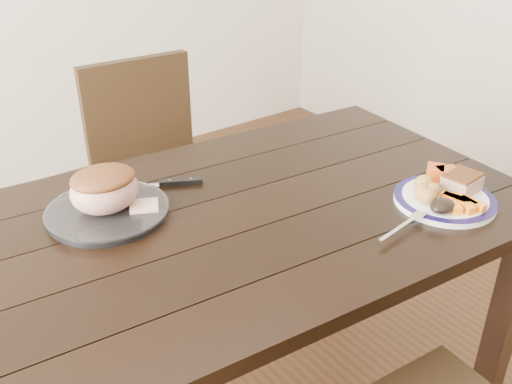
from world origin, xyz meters
TOP-DOWN VIEW (x-y plane):
  - dining_table at (0.00, 0.00)m, footprint 1.68×1.05m
  - chair_far at (0.17, 0.74)m, footprint 0.44×0.45m
  - dinner_plate at (0.50, -0.29)m, footprint 0.26×0.26m
  - plate_rim at (0.50, -0.29)m, footprint 0.26×0.26m
  - serving_platter at (-0.24, 0.18)m, footprint 0.30×0.30m
  - pork_slice at (0.55, -0.29)m, footprint 0.10×0.08m
  - roasted_potatoes at (0.45, -0.26)m, footprint 0.09×0.09m
  - carrot_batons at (0.48, -0.35)m, footprint 0.08×0.11m
  - pumpkin_wedges at (0.56, -0.22)m, footprint 0.09×0.09m
  - dark_mushroom at (0.42, -0.33)m, footprint 0.07×0.05m
  - fork at (0.30, -0.32)m, footprint 0.18×0.04m
  - roast_joint at (-0.24, 0.18)m, footprint 0.17×0.15m
  - cut_slice at (-0.16, 0.12)m, footprint 0.09×0.08m
  - carving_knife at (-0.04, 0.23)m, footprint 0.29×0.17m

SIDE VIEW (x-z plane):
  - chair_far at x=0.17m, z-range 0.06..0.99m
  - dining_table at x=0.00m, z-range 0.28..1.03m
  - carving_knife at x=-0.04m, z-range 0.75..0.76m
  - dinner_plate at x=0.50m, z-range 0.75..0.77m
  - serving_platter at x=-0.24m, z-range 0.75..0.77m
  - plate_rim at x=0.50m, z-range 0.76..0.78m
  - fork at x=0.30m, z-range 0.77..0.77m
  - cut_slice at x=-0.16m, z-range 0.77..0.78m
  - carrot_batons at x=0.48m, z-range 0.77..0.79m
  - dark_mushroom at x=0.42m, z-range 0.77..0.80m
  - pumpkin_wedges at x=0.56m, z-range 0.77..0.81m
  - roasted_potatoes at x=0.45m, z-range 0.77..0.81m
  - pork_slice at x=0.55m, z-range 0.77..0.81m
  - roast_joint at x=-0.24m, z-range 0.77..0.88m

